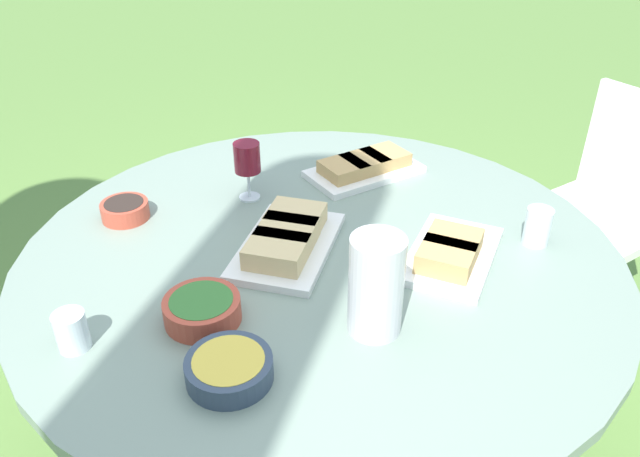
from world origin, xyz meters
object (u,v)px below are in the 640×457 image
at_px(wine_glass, 247,160).
at_px(chair_near_right, 613,196).
at_px(water_pitcher, 376,285).
at_px(dining_table, 320,277).

bearing_deg(wine_glass, chair_near_right, -112.15).
relative_size(water_pitcher, wine_glass, 1.30).
bearing_deg(chair_near_right, water_pitcher, 94.63).
height_order(water_pitcher, wine_glass, water_pitcher).
xyz_separation_m(chair_near_right, wine_glass, (0.51, 1.26, 0.37)).
bearing_deg(chair_near_right, wine_glass, 67.85).
bearing_deg(water_pitcher, wine_glass, -12.40).
bearing_deg(chair_near_right, dining_table, 81.85).
bearing_deg(water_pitcher, dining_table, -20.99).
relative_size(chair_near_right, water_pitcher, 4.02).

